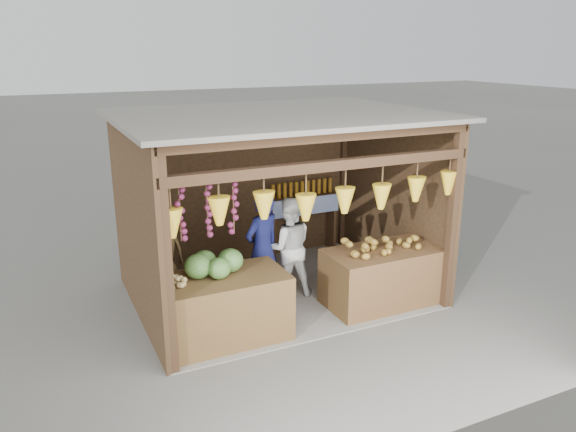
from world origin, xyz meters
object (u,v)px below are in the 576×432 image
Objects in this scene: man_standing at (262,249)px; vendor_seated at (164,254)px; counter_right at (382,277)px; counter_left at (223,309)px; woman_standing at (288,247)px.

man_standing reaches higher than vendor_seated.
man_standing reaches higher than counter_right.
counter_left is 1.19m from man_standing.
counter_left is 1.18m from vendor_seated.
man_standing is 0.48m from woman_standing.
man_standing is 1.34m from vendor_seated.
counter_left is 1.43× the size of vendor_seated.
counter_right is 0.99× the size of man_standing.
counter_left is 0.98× the size of counter_right.
man_standing reaches higher than counter_left.
woman_standing reaches higher than vendor_seated.
counter_left is 1.08× the size of woman_standing.
counter_left is 1.59m from woman_standing.
counter_right is 1.09× the size of woman_standing.
counter_left is at bearing 19.45° from man_standing.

